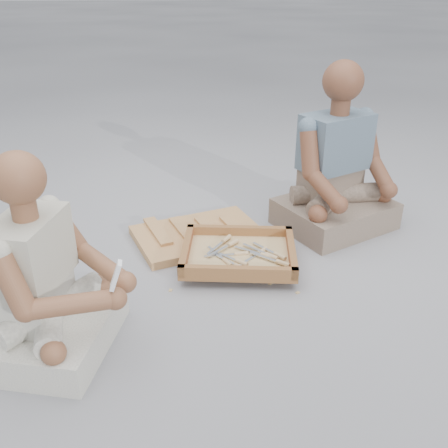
{
  "coord_description": "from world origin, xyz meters",
  "views": [
    {
      "loc": [
        -0.08,
        -1.89,
        1.32
      ],
      "look_at": [
        0.02,
        0.14,
        0.3
      ],
      "focal_mm": 40.0,
      "sensor_mm": 36.0,
      "label": 1
    }
  ],
  "objects_px": {
    "companion": "(337,175)",
    "craftsman": "(47,288)",
    "tool_tray": "(239,254)",
    "carved_panel": "(199,235)"
  },
  "relations": [
    {
      "from": "carved_panel",
      "to": "craftsman",
      "type": "bearing_deg",
      "value": -122.81
    },
    {
      "from": "craftsman",
      "to": "companion",
      "type": "bearing_deg",
      "value": 138.69
    },
    {
      "from": "tool_tray",
      "to": "companion",
      "type": "xyz_separation_m",
      "value": [
        0.58,
        0.44,
        0.24
      ]
    },
    {
      "from": "tool_tray",
      "to": "companion",
      "type": "height_order",
      "value": "companion"
    },
    {
      "from": "carved_panel",
      "to": "tool_tray",
      "type": "distance_m",
      "value": 0.36
    },
    {
      "from": "carved_panel",
      "to": "tool_tray",
      "type": "bearing_deg",
      "value": -56.31
    },
    {
      "from": "carved_panel",
      "to": "craftsman",
      "type": "height_order",
      "value": "craftsman"
    },
    {
      "from": "companion",
      "to": "craftsman",
      "type": "bearing_deg",
      "value": 7.77
    },
    {
      "from": "craftsman",
      "to": "carved_panel",
      "type": "bearing_deg",
      "value": 159.02
    },
    {
      "from": "craftsman",
      "to": "companion",
      "type": "relative_size",
      "value": 0.86
    }
  ]
}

